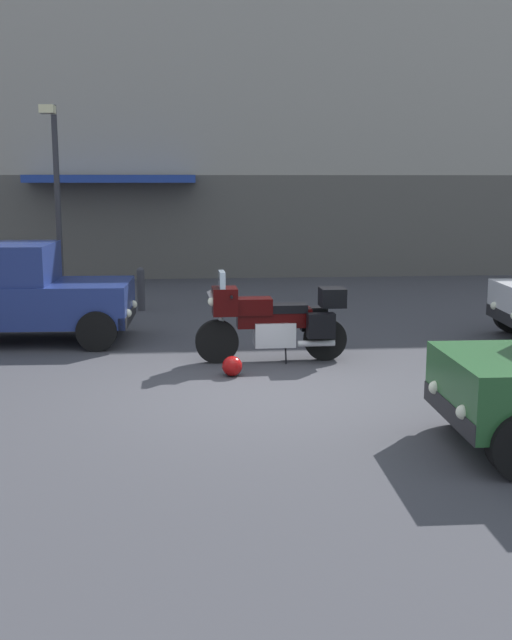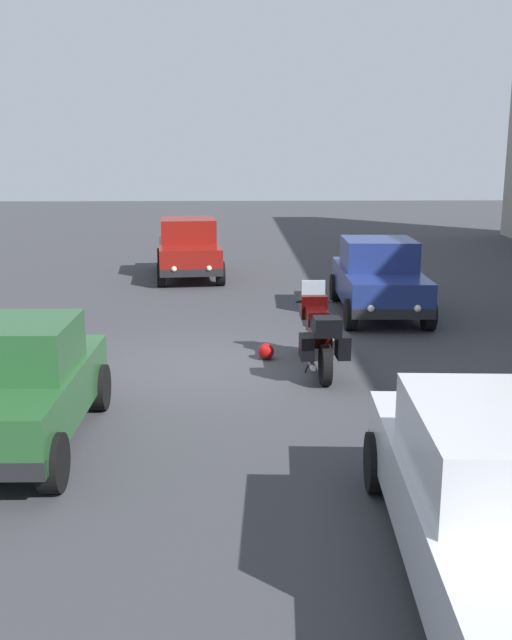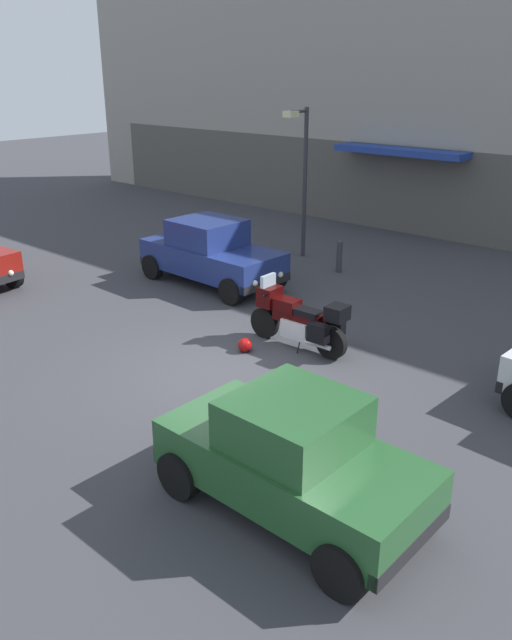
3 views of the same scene
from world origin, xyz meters
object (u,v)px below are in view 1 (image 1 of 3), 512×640
object	(u,v)px
motorcycle	(274,320)
car_wagon_end	(12,294)
streetlamp_curbside	(56,184)
helmet	(232,366)
bollard_curbside	(141,288)

from	to	relation	value
motorcycle	car_wagon_end	distance (m)	4.55
car_wagon_end	streetlamp_curbside	bearing A→B (deg)	88.18
motorcycle	helmet	world-z (taller)	motorcycle
motorcycle	bollard_curbside	size ratio (longest dim) A/B	2.51
motorcycle	helmet	bearing A→B (deg)	49.32
helmet	bollard_curbside	size ratio (longest dim) A/B	0.31
helmet	bollard_curbside	xyz separation A→B (m)	(-1.57, 5.55, 0.34)
car_wagon_end	bollard_curbside	size ratio (longest dim) A/B	4.35
motorcycle	car_wagon_end	world-z (taller)	car_wagon_end
car_wagon_end	streetlamp_curbside	distance (m)	3.87
car_wagon_end	helmet	bearing A→B (deg)	-34.97
helmet	motorcycle	bearing A→B (deg)	50.70
helmet	car_wagon_end	size ratio (longest dim) A/B	0.07
helmet	bollard_curbside	world-z (taller)	bollard_curbside
motorcycle	bollard_curbside	xyz separation A→B (m)	(-2.25, 4.72, -0.14)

